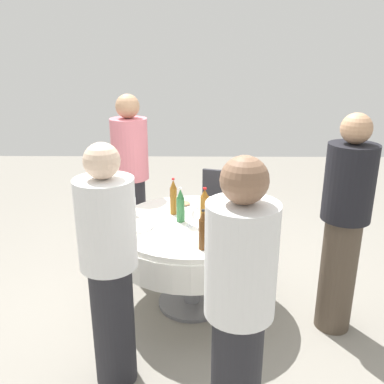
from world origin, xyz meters
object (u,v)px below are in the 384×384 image
person_inner (239,309)px  chair_north (224,200)px  bottle_green_right (181,206)px  plate_east (243,221)px  dining_table (192,240)px  person_right (131,178)px  bottle_amber_left (205,204)px  plate_west (184,205)px  plate_near (138,226)px  wine_glass_left (132,203)px  bottle_amber_outer (173,197)px  wine_glass_inner (190,215)px  person_outer (344,223)px  person_south (109,266)px  bottle_brown_south (203,231)px  bottle_amber_inner (227,215)px

person_inner → chair_north: size_ratio=1.84×
bottle_green_right → plate_east: size_ratio=1.17×
dining_table → person_right: 1.00m
bottle_amber_left → plate_west: 0.31m
dining_table → plate_near: size_ratio=5.14×
wine_glass_left → plate_east: 0.90m
dining_table → bottle_amber_outer: (0.17, 0.15, 0.29)m
wine_glass_inner → person_outer: 1.12m
person_outer → person_south: (-0.56, 1.56, -0.04)m
bottle_brown_south → plate_west: bottle_brown_south is taller
plate_near → plate_west: bearing=-37.3°
bottle_amber_inner → bottle_amber_outer: bearing=48.2°
bottle_green_right → wine_glass_inner: size_ratio=2.03×
person_south → chair_north: 2.12m
wine_glass_inner → plate_near: (-0.02, 0.40, -0.09)m
dining_table → bottle_brown_south: 0.54m
wine_glass_inner → plate_near: 0.41m
bottle_amber_inner → plate_near: 0.69m
plate_west → person_south: 1.25m
bottle_brown_south → bottle_amber_inner: (0.26, -0.18, 0.01)m
bottle_amber_inner → wine_glass_left: (0.34, 0.75, -0.03)m
bottle_amber_left → wine_glass_inner: bottle_amber_left is taller
wine_glass_inner → wine_glass_left: (0.23, 0.47, 0.01)m
bottle_green_right → chair_north: size_ratio=0.32×
dining_table → plate_west: 0.39m
bottle_green_right → chair_north: 1.22m
wine_glass_inner → chair_north: bearing=-15.8°
plate_east → person_outer: person_outer is taller
plate_west → person_outer: (-0.63, -1.15, 0.11)m
wine_glass_left → person_outer: 1.63m
bottle_green_right → bottle_amber_inner: bottle_amber_inner is taller
person_south → plate_near: bearing=-65.4°
bottle_amber_inner → bottle_brown_south: bearing=145.6°
person_inner → plate_near: bearing=-71.7°
bottle_amber_outer → bottle_green_right: 0.17m
bottle_amber_outer → bottle_green_right: size_ratio=1.09×
wine_glass_inner → person_south: (-0.75, 0.46, -0.02)m
person_right → person_south: person_right is taller
person_right → person_south: bearing=-123.9°
person_inner → bottle_amber_left: bearing=-94.9°
plate_east → person_inner: 1.30m
dining_table → person_inner: person_inner is taller
bottle_brown_south → wine_glass_inner: 0.38m
person_inner → plate_east: bearing=-107.5°
wine_glass_inner → wine_glass_left: size_ratio=0.94×
dining_table → chair_north: chair_north is taller
bottle_green_right → chair_north: bottle_green_right is taller
person_right → bottle_amber_inner: bearing=-86.2°
bottle_amber_left → wine_glass_left: bearing=86.6°
bottle_green_right → bottle_amber_left: bottle_green_right is taller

